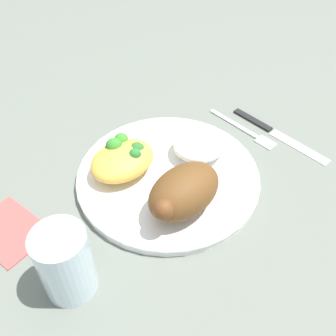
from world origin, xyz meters
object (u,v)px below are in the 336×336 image
(plate, at_px, (168,176))
(roasted_chicken, at_px, (183,192))
(fork, at_px, (245,130))
(water_glass, at_px, (65,263))
(napkin, at_px, (9,230))
(knife, at_px, (272,130))
(mac_cheese_with_broccoli, at_px, (123,158))
(rice_pile, at_px, (202,145))

(plate, distance_m, roasted_chicken, 0.08)
(fork, bearing_deg, water_glass, 5.67)
(water_glass, bearing_deg, napkin, -81.91)
(roasted_chicken, xyz_separation_m, water_glass, (0.18, -0.02, 0.00))
(roasted_chicken, relative_size, knife, 0.62)
(roasted_chicken, xyz_separation_m, knife, (-0.24, -0.02, -0.04))
(mac_cheese_with_broccoli, bearing_deg, water_glass, 31.59)
(roasted_chicken, height_order, knife, roasted_chicken)
(plate, xyz_separation_m, rice_pile, (-0.07, 0.00, 0.02))
(plate, distance_m, napkin, 0.24)
(water_glass, bearing_deg, rice_pile, -171.36)
(knife, height_order, napkin, knife)
(plate, bearing_deg, rice_pile, 176.03)
(fork, bearing_deg, plate, -2.63)
(rice_pile, bearing_deg, knife, 165.40)
(plate, height_order, rice_pile, rice_pile)
(rice_pile, distance_m, water_glass, 0.28)
(napkin, bearing_deg, water_glass, 98.09)
(knife, xyz_separation_m, napkin, (0.44, -0.12, -0.00))
(plate, xyz_separation_m, water_glass, (0.21, 0.05, 0.04))
(fork, xyz_separation_m, knife, (-0.03, 0.03, 0.00))
(plate, bearing_deg, napkin, -19.85)
(napkin, bearing_deg, fork, 167.55)
(knife, bearing_deg, rice_pile, -14.60)
(fork, bearing_deg, roasted_chicken, 14.46)
(water_glass, bearing_deg, roasted_chicken, 174.71)
(mac_cheese_with_broccoli, height_order, knife, mac_cheese_with_broccoli)
(napkin, bearing_deg, plate, 160.15)
(knife, distance_m, napkin, 0.46)
(rice_pile, height_order, mac_cheese_with_broccoli, mac_cheese_with_broccoli)
(napkin, bearing_deg, roasted_chicken, 143.31)
(roasted_chicken, relative_size, mac_cheese_with_broccoli, 1.16)
(roasted_chicken, xyz_separation_m, rice_pile, (-0.10, -0.06, -0.01))
(rice_pile, xyz_separation_m, knife, (-0.14, 0.04, -0.03))
(mac_cheese_with_broccoli, bearing_deg, plate, 127.72)
(rice_pile, height_order, fork, rice_pile)
(water_glass, xyz_separation_m, napkin, (0.02, -0.13, -0.05))
(mac_cheese_with_broccoli, bearing_deg, rice_pile, 151.91)
(plate, bearing_deg, water_glass, 12.72)
(plate, distance_m, water_glass, 0.22)
(plate, relative_size, mac_cheese_with_broccoli, 2.73)
(mac_cheese_with_broccoli, height_order, water_glass, water_glass)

